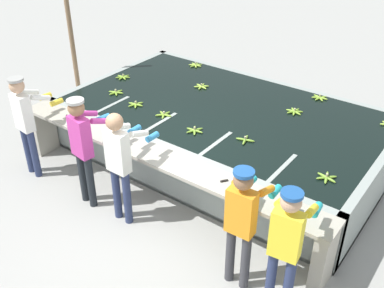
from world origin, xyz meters
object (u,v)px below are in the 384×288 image
worker_4 (286,240)px  banana_bunch_floating_0 (294,111)px  worker_1 (83,142)px  worker_0 (26,117)px  banana_bunch_floating_3 (195,130)px  banana_bunch_floating_1 (201,86)px  banana_bunch_floating_7 (116,92)px  worker_2 (120,158)px  knife_1 (67,119)px  banana_bunch_floating_6 (327,177)px  banana_bunch_floating_8 (164,115)px  banana_bunch_floating_10 (136,104)px  banana_bunch_floating_9 (320,98)px  support_post_left (71,34)px  banana_bunch_floating_4 (245,140)px  knife_0 (229,180)px  banana_bunch_floating_2 (196,65)px  worker_3 (242,217)px

worker_4 → banana_bunch_floating_0: 3.13m
worker_1 → worker_4: worker_1 is taller
worker_0 → banana_bunch_floating_3: bearing=32.1°
banana_bunch_floating_1 → banana_bunch_floating_7: same height
worker_2 → knife_1: 1.67m
banana_bunch_floating_6 → worker_0: bearing=-161.9°
banana_bunch_floating_1 → banana_bunch_floating_8: 1.27m
banana_bunch_floating_7 → banana_bunch_floating_10: size_ratio=1.00×
banana_bunch_floating_0 → banana_bunch_floating_9: bearing=80.9°
support_post_left → banana_bunch_floating_8: bearing=-10.4°
worker_0 → banana_bunch_floating_10: 1.74m
banana_bunch_floating_1 → banana_bunch_floating_4: size_ratio=1.01×
worker_1 → knife_0: worker_1 is taller
banana_bunch_floating_1 → banana_bunch_floating_2: bearing=132.0°
worker_0 → banana_bunch_floating_4: (2.94, 1.59, -0.11)m
banana_bunch_floating_4 → banana_bunch_floating_7: size_ratio=0.99×
worker_3 → banana_bunch_floating_9: (-0.60, 3.58, -0.07)m
banana_bunch_floating_4 → banana_bunch_floating_8: bearing=-176.3°
banana_bunch_floating_10 → knife_1: bearing=-117.6°
worker_4 → banana_bunch_floating_10: bearing=156.6°
worker_0 → worker_4: (4.39, -0.02, -0.04)m
banana_bunch_floating_1 → banana_bunch_floating_4: bearing=-35.9°
banana_bunch_floating_4 → banana_bunch_floating_3: bearing=-164.2°
banana_bunch_floating_2 → banana_bunch_floating_9: (2.62, 0.04, 0.00)m
worker_0 → banana_bunch_floating_9: bearing=47.9°
worker_1 → banana_bunch_floating_6: size_ratio=6.00×
banana_bunch_floating_10 → worker_4: bearing=-23.4°
worker_1 → banana_bunch_floating_0: (1.83, 2.83, -0.12)m
banana_bunch_floating_2 → banana_bunch_floating_7: (-0.35, -1.90, 0.00)m
banana_bunch_floating_9 → knife_1: banana_bunch_floating_9 is taller
banana_bunch_floating_2 → support_post_left: 2.48m
banana_bunch_floating_2 → banana_bunch_floating_7: bearing=-100.4°
support_post_left → worker_2: bearing=-31.8°
banana_bunch_floating_1 → banana_bunch_floating_3: bearing=-58.0°
banana_bunch_floating_6 → knife_1: banana_bunch_floating_6 is taller
banana_bunch_floating_7 → banana_bunch_floating_10: same height
worker_2 → banana_bunch_floating_4: (0.99, 1.54, -0.10)m
worker_0 → knife_1: 0.61m
worker_2 → banana_bunch_floating_3: 1.35m
worker_1 → banana_bunch_floating_6: bearing=24.9°
banana_bunch_floating_0 → banana_bunch_floating_2: same height
banana_bunch_floating_6 → support_post_left: 5.50m
banana_bunch_floating_7 → banana_bunch_floating_8: 1.24m
banana_bunch_floating_8 → banana_bunch_floating_3: bearing=-9.7°
banana_bunch_floating_8 → worker_1: bearing=-97.9°
worker_0 → worker_4: 4.39m
banana_bunch_floating_1 → knife_0: (1.96, -2.14, -0.01)m
worker_3 → banana_bunch_floating_0: bearing=104.3°
banana_bunch_floating_1 → worker_2: bearing=-77.0°
support_post_left → worker_3: bearing=-21.5°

